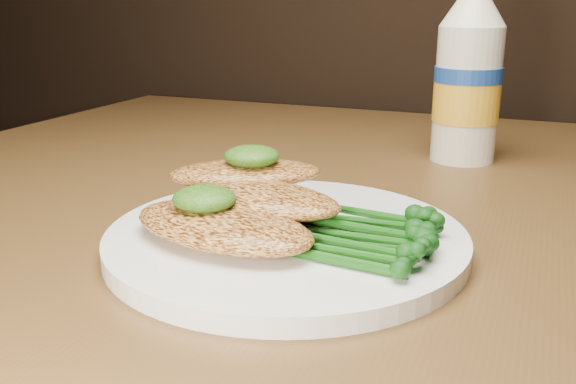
% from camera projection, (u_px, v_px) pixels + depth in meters
% --- Properties ---
extents(plate, '(0.25, 0.25, 0.01)m').
position_uv_depth(plate, '(286.00, 239.00, 0.45)').
color(plate, white).
rests_on(plate, dining_table).
extents(chicken_front, '(0.15, 0.10, 0.02)m').
position_uv_depth(chicken_front, '(222.00, 226.00, 0.42)').
color(chicken_front, '#D48D43').
rests_on(chicken_front, plate).
extents(chicken_mid, '(0.14, 0.09, 0.02)m').
position_uv_depth(chicken_mid, '(259.00, 197.00, 0.45)').
color(chicken_mid, '#D48D43').
rests_on(chicken_mid, plate).
extents(chicken_back, '(0.13, 0.11, 0.02)m').
position_uv_depth(chicken_back, '(245.00, 173.00, 0.49)').
color(chicken_back, '#D48D43').
rests_on(chicken_back, plate).
extents(pesto_front, '(0.05, 0.04, 0.02)m').
position_uv_depth(pesto_front, '(204.00, 199.00, 0.42)').
color(pesto_front, '#093207').
rests_on(pesto_front, chicken_front).
extents(pesto_back, '(0.05, 0.05, 0.02)m').
position_uv_depth(pesto_back, '(252.00, 156.00, 0.48)').
color(pesto_back, '#093207').
rests_on(pesto_back, chicken_back).
extents(broccolini_bundle, '(0.13, 0.11, 0.02)m').
position_uv_depth(broccolini_bundle, '(357.00, 231.00, 0.42)').
color(broccolini_bundle, '#164F11').
rests_on(broccolini_bundle, plate).
extents(mayo_bottle, '(0.07, 0.07, 0.20)m').
position_uv_depth(mayo_bottle, '(469.00, 68.00, 0.66)').
color(mayo_bottle, white).
rests_on(mayo_bottle, dining_table).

